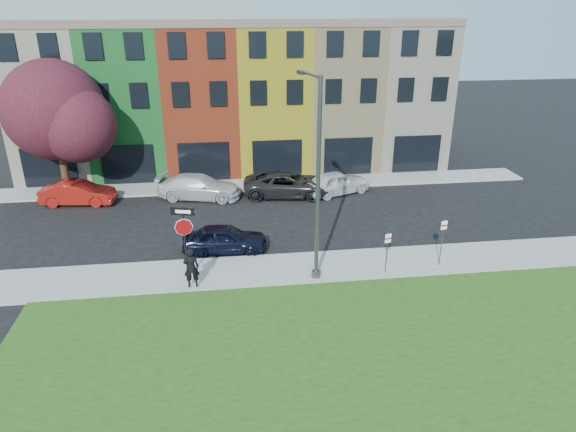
{
  "coord_description": "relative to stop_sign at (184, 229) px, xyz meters",
  "views": [
    {
      "loc": [
        -3.66,
        -17.8,
        11.57
      ],
      "look_at": [
        -0.82,
        4.0,
        2.31
      ],
      "focal_mm": 32.0,
      "sensor_mm": 36.0,
      "label": 1
    }
  ],
  "objects": [
    {
      "name": "rowhouse_block",
      "position": [
        3.01,
        18.46,
        2.49
      ],
      "size": [
        30.0,
        10.12,
        10.0
      ],
      "color": "beige",
      "rests_on": "ground"
    },
    {
      "name": "sidewalk_near",
      "position": [
        7.51,
        0.28,
        -2.44
      ],
      "size": [
        40.0,
        3.0,
        0.12
      ],
      "primitive_type": "cube",
      "color": "gray",
      "rests_on": "ground"
    },
    {
      "name": "parking_sign_a",
      "position": [
        8.91,
        -0.69,
        -1.12
      ],
      "size": [
        0.31,
        0.14,
        2.0
      ],
      "rotation": [
        0.0,
        0.0,
        0.35
      ],
      "color": "#484B4E",
      "rests_on": "sidewalk_near"
    },
    {
      "name": "sedan_near",
      "position": [
        1.7,
        2.62,
        -1.8
      ],
      "size": [
        2.27,
        4.36,
        1.4
      ],
      "primitive_type": "imported",
      "rotation": [
        0.0,
        0.0,
        1.5
      ],
      "color": "black",
      "rests_on": "ground"
    },
    {
      "name": "parked_car_dark",
      "position": [
        5.79,
        10.09,
        -1.73
      ],
      "size": [
        4.02,
        6.21,
        1.54
      ],
      "primitive_type": "imported",
      "rotation": [
        0.0,
        0.0,
        1.44
      ],
      "color": "black",
      "rests_on": "ground"
    },
    {
      "name": "stop_sign",
      "position": [
        0.0,
        0.0,
        0.0
      ],
      "size": [
        1.03,
        0.3,
        3.36
      ],
      "rotation": [
        0.0,
        0.0,
        -0.26
      ],
      "color": "black",
      "rests_on": "sidewalk_near"
    },
    {
      "name": "tree_purple",
      "position": [
        -7.99,
        11.84,
        2.86
      ],
      "size": [
        7.19,
        6.29,
        8.4
      ],
      "color": "black",
      "rests_on": "sidewalk_far"
    },
    {
      "name": "ground",
      "position": [
        5.51,
        -2.72,
        -2.5
      ],
      "size": [
        120.0,
        120.0,
        0.0
      ],
      "primitive_type": "plane",
      "color": "black",
      "rests_on": "ground"
    },
    {
      "name": "man",
      "position": [
        0.24,
        -0.82,
        -1.47
      ],
      "size": [
        0.72,
        0.52,
        1.83
      ],
      "primitive_type": "imported",
      "rotation": [
        0.0,
        0.0,
        3.21
      ],
      "color": "black",
      "rests_on": "sidewalk_near"
    },
    {
      "name": "parking_sign_b",
      "position": [
        11.63,
        -0.32,
        -0.92
      ],
      "size": [
        0.32,
        0.11,
        2.37
      ],
      "rotation": [
        0.0,
        0.0,
        0.22
      ],
      "color": "#484B4E",
      "rests_on": "sidewalk_near"
    },
    {
      "name": "parked_car_red",
      "position": [
        -7.09,
        10.28,
        -1.78
      ],
      "size": [
        2.44,
        4.72,
        1.45
      ],
      "primitive_type": "imported",
      "rotation": [
        0.0,
        0.0,
        1.47
      ],
      "color": "maroon",
      "rests_on": "ground"
    },
    {
      "name": "parked_car_silver",
      "position": [
        0.25,
        10.36,
        -1.75
      ],
      "size": [
        4.37,
        6.11,
        1.51
      ],
      "primitive_type": "imported",
      "rotation": [
        0.0,
        0.0,
        1.34
      ],
      "color": "silver",
      "rests_on": "ground"
    },
    {
      "name": "sidewalk_far",
      "position": [
        2.51,
        12.28,
        -2.44
      ],
      "size": [
        40.0,
        2.4,
        0.12
      ],
      "primitive_type": "cube",
      "color": "gray",
      "rests_on": "ground"
    },
    {
      "name": "street_lamp",
      "position": [
        5.66,
        -0.49,
        2.06
      ],
      "size": [
        0.8,
        2.55,
        8.82
      ],
      "rotation": [
        0.0,
        0.0,
        0.2
      ],
      "color": "#484B4E",
      "rests_on": "sidewalk_near"
    },
    {
      "name": "parked_car_white",
      "position": [
        8.99,
        10.05,
        -1.75
      ],
      "size": [
        4.79,
        5.64,
        1.51
      ],
      "primitive_type": "imported",
      "rotation": [
        0.0,
        0.0,
        1.94
      ],
      "color": "silver",
      "rests_on": "ground"
    }
  ]
}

